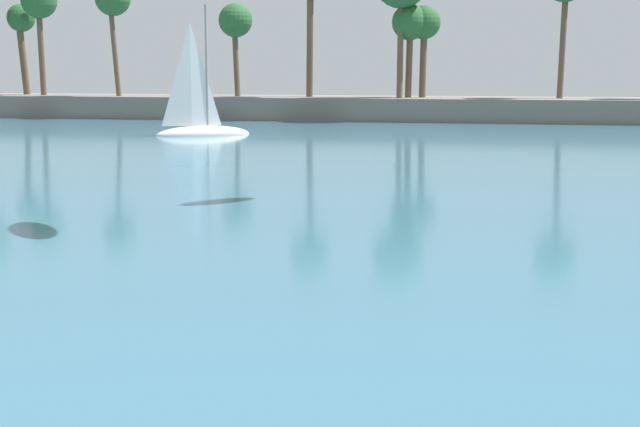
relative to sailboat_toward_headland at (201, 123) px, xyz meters
name	(u,v)px	position (x,y,z in m)	size (l,w,h in m)	color
sea	(413,134)	(12.74, 3.73, -0.80)	(220.00, 107.24, 0.06)	#386B84
palm_headland	(410,70)	(11.19, 17.31, 3.05)	(104.24, 6.54, 13.22)	slate
sailboat_toward_headland	(201,123)	(0.00, 0.00, 0.00)	(5.96, 4.40, 8.48)	white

